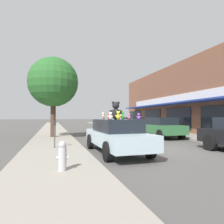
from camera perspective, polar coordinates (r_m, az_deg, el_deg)
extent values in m
plane|color=#514F4C|center=(9.81, 15.60, -10.52)|extent=(260.00, 260.00, 0.00)
cube|color=gray|center=(8.32, -16.23, -11.70)|extent=(2.74, 90.00, 0.13)
cube|color=navy|center=(17.81, 21.05, 2.70)|extent=(1.46, 25.74, 0.12)
cube|color=silver|center=(18.28, 22.72, 4.34)|extent=(0.08, 24.52, 0.70)
cube|color=black|center=(16.31, 28.52, -1.80)|extent=(0.06, 3.88, 2.00)
cube|color=black|center=(20.24, 18.20, -1.79)|extent=(0.06, 3.88, 2.00)
cube|color=black|center=(24.60, 11.37, -1.75)|extent=(0.06, 3.88, 2.00)
cube|color=black|center=(29.20, 6.64, -1.71)|extent=(0.06, 3.88, 2.00)
cube|color=#ADC6D1|center=(8.70, 1.18, -7.47)|extent=(1.79, 4.83, 0.57)
cube|color=black|center=(8.66, 1.17, -3.86)|extent=(1.55, 2.67, 0.52)
cylinder|color=black|center=(9.95, -6.25, -8.37)|extent=(0.21, 0.71, 0.71)
cylinder|color=black|center=(10.41, 2.87, -8.07)|extent=(0.21, 0.71, 0.71)
cylinder|color=black|center=(7.09, -1.34, -11.21)|extent=(0.21, 0.71, 0.71)
cylinder|color=black|center=(7.72, 10.82, -10.38)|extent=(0.21, 0.71, 0.71)
ellipsoid|color=black|center=(8.53, 1.08, -0.52)|extent=(0.42, 0.37, 0.48)
sphere|color=black|center=(8.55, 1.08, 1.85)|extent=(0.35, 0.35, 0.30)
sphere|color=black|center=(8.57, 1.80, 2.64)|extent=(0.15, 0.15, 0.13)
sphere|color=black|center=(8.54, 0.35, 2.65)|extent=(0.15, 0.15, 0.13)
sphere|color=#3A3A3D|center=(8.67, 0.96, 1.69)|extent=(0.13, 0.13, 0.12)
sphere|color=black|center=(8.59, 2.33, 0.03)|extent=(0.20, 0.20, 0.18)
sphere|color=black|center=(8.54, -0.23, 0.04)|extent=(0.20, 0.20, 0.18)
ellipsoid|color=white|center=(7.49, -0.42, -1.54)|extent=(0.16, 0.15, 0.18)
sphere|color=white|center=(7.49, -0.42, -0.51)|extent=(0.14, 0.14, 0.12)
sphere|color=white|center=(7.51, -0.14, -0.16)|extent=(0.06, 0.06, 0.05)
sphere|color=white|center=(7.47, -0.71, -0.16)|extent=(0.06, 0.06, 0.05)
sphere|color=white|center=(7.53, -0.60, -0.56)|extent=(0.05, 0.05, 0.04)
sphere|color=white|center=(7.53, 0.03, -1.29)|extent=(0.08, 0.08, 0.07)
sphere|color=white|center=(7.46, -0.96, -1.29)|extent=(0.08, 0.08, 0.07)
ellipsoid|color=yellow|center=(8.28, 1.81, -1.39)|extent=(0.21, 0.20, 0.22)
sphere|color=yellow|center=(8.28, 1.81, -0.26)|extent=(0.18, 0.18, 0.14)
sphere|color=yellow|center=(8.28, 2.15, 0.12)|extent=(0.08, 0.08, 0.06)
sphere|color=yellow|center=(8.29, 1.46, 0.12)|extent=(0.08, 0.08, 0.06)
sphere|color=#FFFF4D|center=(8.34, 1.82, -0.33)|extent=(0.07, 0.07, 0.05)
sphere|color=yellow|center=(8.29, 2.43, -1.12)|extent=(0.10, 0.10, 0.08)
sphere|color=yellow|center=(8.30, 1.20, -1.12)|extent=(0.10, 0.10, 0.08)
ellipsoid|color=orange|center=(8.54, -0.53, -1.51)|extent=(0.17, 0.15, 0.19)
sphere|color=orange|center=(8.54, -0.52, -0.58)|extent=(0.14, 0.14, 0.12)
sphere|color=orange|center=(8.57, -0.28, -0.28)|extent=(0.06, 0.06, 0.05)
sphere|color=orange|center=(8.52, -0.77, -0.27)|extent=(0.06, 0.06, 0.05)
sphere|color=#FFBA41|center=(8.59, -0.70, -0.64)|extent=(0.05, 0.05, 0.04)
sphere|color=orange|center=(8.59, -0.13, -1.29)|extent=(0.08, 0.08, 0.07)
sphere|color=orange|center=(8.51, -1.00, -1.29)|extent=(0.08, 0.08, 0.07)
ellipsoid|color=pink|center=(8.53, 4.92, -1.62)|extent=(0.15, 0.15, 0.15)
sphere|color=pink|center=(8.53, 4.92, -0.88)|extent=(0.13, 0.13, 0.10)
sphere|color=pink|center=(8.56, 5.01, -0.63)|extent=(0.06, 0.06, 0.04)
sphere|color=pink|center=(8.50, 4.83, -0.62)|extent=(0.06, 0.06, 0.04)
sphere|color=#FFA3DA|center=(8.55, 4.67, -0.92)|extent=(0.05, 0.05, 0.04)
sphere|color=pink|center=(8.59, 5.03, -1.45)|extent=(0.08, 0.08, 0.06)
sphere|color=pink|center=(8.48, 4.71, -1.45)|extent=(0.08, 0.08, 0.06)
ellipsoid|color=beige|center=(9.18, -2.47, -1.44)|extent=(0.19, 0.20, 0.21)
sphere|color=beige|center=(9.18, -2.47, -0.48)|extent=(0.17, 0.17, 0.13)
sphere|color=beige|center=(9.23, -2.43, -0.17)|extent=(0.07, 0.07, 0.06)
sphere|color=beige|center=(9.13, -2.51, -0.16)|extent=(0.07, 0.07, 0.06)
sphere|color=white|center=(9.19, -2.81, -0.53)|extent=(0.07, 0.07, 0.05)
sphere|color=beige|center=(9.26, -2.47, -1.21)|extent=(0.10, 0.10, 0.08)
sphere|color=beige|center=(9.10, -2.62, -1.21)|extent=(0.10, 0.10, 0.08)
ellipsoid|color=teal|center=(9.18, -0.29, -1.51)|extent=(0.18, 0.19, 0.18)
sphere|color=teal|center=(9.18, -0.29, -0.66)|extent=(0.16, 0.16, 0.12)
sphere|color=teal|center=(9.16, -0.07, -0.37)|extent=(0.07, 0.07, 0.05)
sphere|color=teal|center=(9.21, -0.50, -0.38)|extent=(0.07, 0.07, 0.05)
sphere|color=#47CDC6|center=(9.22, -0.11, -0.70)|extent=(0.06, 0.06, 0.04)
sphere|color=teal|center=(9.15, 0.13, -1.31)|extent=(0.10, 0.10, 0.07)
sphere|color=teal|center=(9.23, -0.62, -1.31)|extent=(0.10, 0.10, 0.07)
ellipsoid|color=green|center=(9.66, 3.07, -1.35)|extent=(0.24, 0.24, 0.24)
sphere|color=green|center=(9.67, 3.07, -0.31)|extent=(0.21, 0.21, 0.15)
sphere|color=green|center=(9.72, 3.21, 0.02)|extent=(0.09, 0.09, 0.06)
sphere|color=green|center=(9.62, 2.92, 0.04)|extent=(0.09, 0.09, 0.06)
sphere|color=#5ADA6D|center=(9.69, 2.73, -0.37)|extent=(0.08, 0.08, 0.06)
sphere|color=green|center=(9.76, 3.25, -1.10)|extent=(0.12, 0.12, 0.09)
sphere|color=green|center=(9.59, 2.74, -1.10)|extent=(0.12, 0.12, 0.09)
ellipsoid|color=purple|center=(7.80, 7.65, -1.61)|extent=(0.14, 0.13, 0.16)
sphere|color=purple|center=(7.80, 7.64, -0.76)|extent=(0.12, 0.12, 0.10)
sphere|color=purple|center=(7.81, 7.90, -0.48)|extent=(0.05, 0.05, 0.04)
sphere|color=purple|center=(7.80, 7.38, -0.48)|extent=(0.05, 0.05, 0.04)
sphere|color=#BA67ED|center=(7.85, 7.60, -0.81)|extent=(0.05, 0.05, 0.04)
sphere|color=purple|center=(7.82, 8.09, -1.41)|extent=(0.07, 0.07, 0.06)
sphere|color=purple|center=(7.80, 7.18, -1.41)|extent=(0.07, 0.07, 0.06)
ellipsoid|color=red|center=(8.64, -0.88, -1.64)|extent=(0.15, 0.14, 0.15)
sphere|color=red|center=(8.64, -0.87, -0.91)|extent=(0.13, 0.13, 0.09)
sphere|color=red|center=(8.63, -0.66, -0.67)|extent=(0.05, 0.05, 0.04)
sphere|color=red|center=(8.65, -1.09, -0.67)|extent=(0.05, 0.05, 0.04)
sphere|color=#FF4741|center=(8.67, -0.79, -0.95)|extent=(0.05, 0.05, 0.04)
sphere|color=red|center=(8.62, -0.48, -1.46)|extent=(0.08, 0.08, 0.05)
sphere|color=red|center=(8.66, -1.23, -1.46)|extent=(0.08, 0.08, 0.05)
cylinder|color=black|center=(10.38, 26.23, -7.94)|extent=(0.20, 0.71, 0.71)
cube|color=#336B3D|center=(15.46, 13.75, -4.68)|extent=(1.72, 4.30, 0.63)
cube|color=black|center=(15.44, 13.74, -2.53)|extent=(1.51, 2.38, 0.54)
cylinder|color=black|center=(16.27, 8.79, -5.64)|extent=(0.20, 0.71, 0.71)
cylinder|color=black|center=(17.06, 13.92, -5.42)|extent=(0.20, 0.71, 0.71)
cylinder|color=black|center=(13.91, 13.55, -6.34)|extent=(0.20, 0.71, 0.71)
cylinder|color=black|center=(14.83, 19.21, -6.00)|extent=(0.20, 0.71, 0.71)
cube|color=silver|center=(19.89, 6.47, -4.11)|extent=(1.69, 4.17, 0.53)
cube|color=black|center=(19.87, 6.47, -2.41)|extent=(1.49, 2.85, 0.64)
cylinder|color=black|center=(20.81, 2.96, -4.73)|extent=(0.20, 0.71, 0.71)
cylinder|color=black|center=(21.42, 7.15, -4.62)|extent=(0.20, 0.71, 0.71)
cylinder|color=black|center=(18.40, 5.69, -5.16)|extent=(0.20, 0.71, 0.71)
cylinder|color=black|center=(19.09, 10.30, -5.01)|extent=(0.20, 0.71, 0.71)
cylinder|color=#473323|center=(14.90, -16.49, -2.17)|extent=(0.36, 0.36, 2.43)
sphere|color=#286028|center=(15.11, -16.41, 8.22)|extent=(3.55, 3.55, 3.55)
cylinder|color=#B2B2B7|center=(5.61, -14.01, -12.86)|extent=(0.22, 0.22, 0.62)
sphere|color=#B2B2B7|center=(5.55, -13.99, -9.06)|extent=(0.21, 0.21, 0.21)
cylinder|color=#B2B2B7|center=(5.60, -15.22, -12.55)|extent=(0.10, 0.09, 0.09)
cylinder|color=#B2B2B7|center=(5.61, -12.81, -12.54)|extent=(0.10, 0.09, 0.09)
cylinder|color=#4C4C51|center=(9.63, -16.08, -6.73)|extent=(0.06, 0.06, 1.05)
cube|color=#2D2D33|center=(9.59, -16.06, -2.96)|extent=(0.14, 0.10, 0.22)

